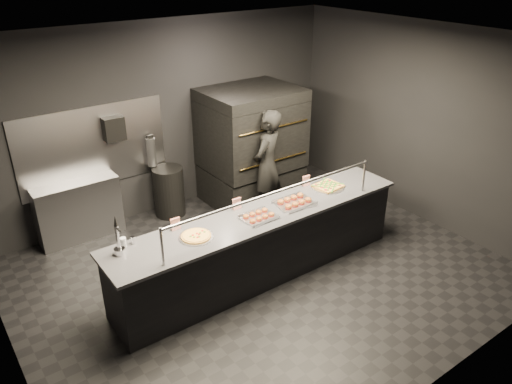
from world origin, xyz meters
TOP-DOWN VIEW (x-y plane):
  - room at (-0.02, 0.05)m, footprint 6.04×6.00m
  - service_counter at (0.00, -0.00)m, footprint 4.10×0.78m
  - pizza_oven at (1.20, 1.90)m, footprint 1.50×1.23m
  - prep_shelf at (-1.60, 2.32)m, footprint 1.20×0.35m
  - towel_dispenser at (-0.90, 2.39)m, footprint 0.30×0.20m
  - fire_extinguisher at (-0.35, 2.40)m, footprint 0.14×0.14m
  - beer_tap at (-1.79, 0.16)m, footprint 0.12×0.18m
  - round_pizza at (-0.95, -0.02)m, footprint 0.40×0.40m
  - slider_tray_a at (-0.10, -0.08)m, footprint 0.45×0.35m
  - slider_tray_b at (0.50, -0.05)m, footprint 0.55×0.45m
  - square_pizza at (1.19, 0.05)m, footprint 0.45×0.45m
  - condiment_jar at (-1.67, 0.28)m, footprint 0.17×0.07m
  - tent_cards at (-0.08, 0.28)m, footprint 2.16×0.04m
  - trash_bin at (-0.20, 2.20)m, footprint 0.48×0.48m
  - worker at (1.02, 1.22)m, footprint 0.77×0.69m

SIDE VIEW (x-z plane):
  - trash_bin at x=-0.20m, z-range 0.00..0.81m
  - prep_shelf at x=-1.60m, z-range 0.00..0.90m
  - service_counter at x=0.00m, z-range -0.22..1.15m
  - worker at x=1.02m, z-range 0.00..1.77m
  - round_pizza at x=-0.95m, z-range 0.92..0.95m
  - square_pizza at x=1.19m, z-range 0.92..0.96m
  - slider_tray_a at x=-0.10m, z-range 0.91..0.98m
  - slider_tray_b at x=0.50m, z-range 0.91..0.99m
  - pizza_oven at x=1.20m, z-range 0.01..1.92m
  - condiment_jar at x=-1.67m, z-range 0.92..1.03m
  - tent_cards at x=-0.08m, z-range 0.92..1.07m
  - beer_tap at x=-1.79m, z-range 0.82..1.29m
  - fire_extinguisher at x=-0.35m, z-range 0.81..1.31m
  - room at x=-0.02m, z-range 0.00..3.00m
  - towel_dispenser at x=-0.90m, z-range 1.38..1.73m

